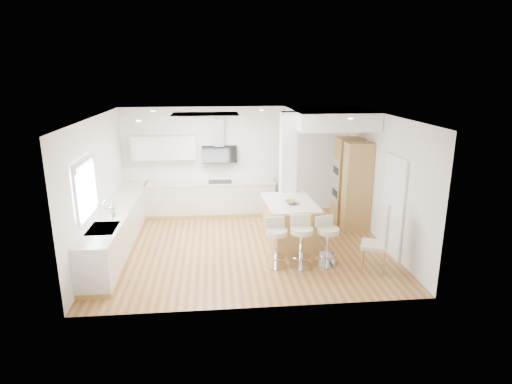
{
  "coord_description": "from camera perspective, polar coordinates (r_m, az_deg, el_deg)",
  "views": [
    {
      "loc": [
        -0.62,
        -8.58,
        3.66
      ],
      "look_at": [
        0.26,
        0.4,
        1.11
      ],
      "focal_mm": 30.0,
      "sensor_mm": 36.0,
      "label": 1
    }
  ],
  "objects": [
    {
      "name": "doorway_right",
      "position": [
        9.15,
        17.82,
        -1.92
      ],
      "size": [
        0.05,
        1.0,
        2.1
      ],
      "color": "#423934",
      "rests_on": "ground"
    },
    {
      "name": "bar_stool_c",
      "position": [
        8.43,
        9.49,
        -6.14
      ],
      "size": [
        0.54,
        0.54,
        0.97
      ],
      "rotation": [
        0.0,
        0.0,
        0.3
      ],
      "color": "silver",
      "rests_on": "ground"
    },
    {
      "name": "ceiling",
      "position": [
        9.35,
        -1.35,
        -7.28
      ],
      "size": [
        6.0,
        5.0,
        0.02
      ],
      "primitive_type": "cube",
      "color": "white",
      "rests_on": "ground"
    },
    {
      "name": "oven_column",
      "position": [
        10.68,
        12.58,
        1.23
      ],
      "size": [
        0.63,
        1.21,
        2.1
      ],
      "color": "tan",
      "rests_on": "ground"
    },
    {
      "name": "skylight",
      "position": [
        9.23,
        -6.73,
        10.13
      ],
      "size": [
        4.1,
        2.1,
        0.06
      ],
      "color": "white",
      "rests_on": "ground"
    },
    {
      "name": "counter_back",
      "position": [
        11.21,
        -6.9,
        0.32
      ],
      "size": [
        3.62,
        0.63,
        2.5
      ],
      "color": "tan",
      "rests_on": "ground"
    },
    {
      "name": "ground",
      "position": [
        9.35,
        -1.35,
        -7.28
      ],
      "size": [
        6.0,
        6.0,
        0.0
      ],
      "primitive_type": "plane",
      "color": "#AD7540",
      "rests_on": "ground"
    },
    {
      "name": "dining_chair",
      "position": [
        8.37,
        16.34,
        -5.88
      ],
      "size": [
        0.64,
        0.64,
        1.24
      ],
      "rotation": [
        0.0,
        0.0,
        -0.42
      ],
      "color": "beige",
      "rests_on": "ground"
    },
    {
      "name": "window_left",
      "position": [
        8.27,
        -21.82,
        0.85
      ],
      "size": [
        0.06,
        1.28,
        1.07
      ],
      "color": "white",
      "rests_on": "ground"
    },
    {
      "name": "counter_left",
      "position": [
        9.6,
        -17.81,
        -4.5
      ],
      "size": [
        0.63,
        4.5,
        1.35
      ],
      "color": "tan",
      "rests_on": "ground"
    },
    {
      "name": "pillar",
      "position": [
        9.94,
        4.24,
        2.58
      ],
      "size": [
        0.35,
        0.35,
        2.8
      ],
      "color": "white",
      "rests_on": "ground"
    },
    {
      "name": "peninsula",
      "position": [
        9.39,
        4.47,
        -4.05
      ],
      "size": [
        1.11,
        1.62,
        1.03
      ],
      "rotation": [
        0.0,
        0.0,
        0.04
      ],
      "color": "tan",
      "rests_on": "ground"
    },
    {
      "name": "wall_right",
      "position": [
        9.59,
        16.78,
        1.45
      ],
      "size": [
        0.04,
        5.0,
        2.8
      ],
      "primitive_type": "cube",
      "color": "white",
      "rests_on": "ground"
    },
    {
      "name": "soffit",
      "position": [
        10.4,
        9.74,
        9.7
      ],
      "size": [
        1.78,
        2.2,
        0.4
      ],
      "color": "white",
      "rests_on": "ground"
    },
    {
      "name": "wall_back",
      "position": [
        11.33,
        -2.35,
        4.25
      ],
      "size": [
        6.0,
        0.04,
        2.8
      ],
      "primitive_type": "cube",
      "color": "white",
      "rests_on": "ground"
    },
    {
      "name": "bar_stool_a",
      "position": [
        8.27,
        2.71,
        -6.42
      ],
      "size": [
        0.47,
        0.47,
        0.96
      ],
      "rotation": [
        0.0,
        0.0,
        0.08
      ],
      "color": "silver",
      "rests_on": "ground"
    },
    {
      "name": "wall_left",
      "position": [
        9.19,
        -20.41,
        0.52
      ],
      "size": [
        0.04,
        5.0,
        2.8
      ],
      "primitive_type": "cube",
      "color": "white",
      "rests_on": "ground"
    },
    {
      "name": "bar_stool_b",
      "position": [
        8.28,
        6.06,
        -6.24
      ],
      "size": [
        0.47,
        0.47,
        1.01
      ],
      "rotation": [
        0.0,
        0.0,
        -0.02
      ],
      "color": "silver",
      "rests_on": "ground"
    }
  ]
}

